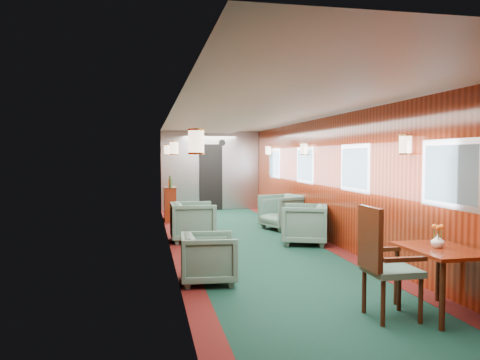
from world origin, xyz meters
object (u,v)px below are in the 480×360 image
(armchair_right_far, at_px, (283,212))
(credenza, at_px, (170,203))
(armchair_left_near, at_px, (209,258))
(armchair_right_near, at_px, (304,224))
(side_chair, at_px, (382,258))
(armchair_left_far, at_px, (193,222))
(dining_table, at_px, (441,259))

(armchair_right_far, bearing_deg, credenza, -147.85)
(armchair_left_near, xyz_separation_m, armchair_right_far, (2.22, 4.10, 0.07))
(armchair_right_near, bearing_deg, side_chair, 13.86)
(armchair_left_far, bearing_deg, armchair_right_far, -62.76)
(credenza, distance_m, armchair_right_far, 3.11)
(side_chair, distance_m, armchair_right_near, 4.01)
(side_chair, xyz_separation_m, armchair_right_near, (0.55, 3.96, -0.25))
(dining_table, bearing_deg, armchair_left_far, 113.38)
(dining_table, bearing_deg, armchair_left_near, 141.82)
(armchair_right_far, bearing_deg, armchair_left_far, -82.07)
(dining_table, distance_m, credenza, 8.07)
(armchair_left_near, height_order, armchair_right_far, armchair_right_far)
(credenza, bearing_deg, armchair_left_near, -87.88)
(side_chair, bearing_deg, armchair_left_far, 107.56)
(dining_table, xyz_separation_m, armchair_right_far, (0.01, 5.77, -0.20))
(side_chair, height_order, armchair_right_near, side_chair)
(armchair_left_near, relative_size, armchair_right_far, 0.83)
(side_chair, relative_size, armchair_right_near, 1.39)
(armchair_left_far, height_order, armchair_right_near, armchair_left_far)
(armchair_right_near, distance_m, armchair_right_far, 1.80)
(armchair_right_near, bearing_deg, credenza, -126.33)
(dining_table, height_order, armchair_right_far, armchair_right_far)
(credenza, distance_m, armchair_left_far, 3.05)
(side_chair, height_order, armchair_right_far, side_chair)
(dining_table, height_order, side_chair, side_chair)
(side_chair, distance_m, armchair_left_far, 4.89)
(side_chair, bearing_deg, credenza, 103.05)
(armchair_left_far, xyz_separation_m, armchair_right_near, (2.02, -0.69, -0.01))
(dining_table, relative_size, credenza, 0.83)
(armchair_right_near, xyz_separation_m, armchair_right_far, (0.12, 1.80, 0.02))
(credenza, xyz_separation_m, armchair_right_far, (2.44, -1.92, -0.05))
(armchair_left_far, bearing_deg, side_chair, -162.76)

